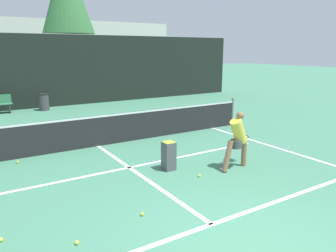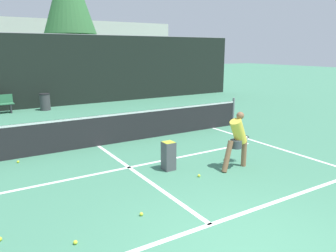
{
  "view_description": "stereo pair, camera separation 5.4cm",
  "coord_description": "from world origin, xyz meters",
  "px_view_note": "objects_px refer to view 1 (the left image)",
  "views": [
    {
      "loc": [
        -3.29,
        -2.98,
        2.89
      ],
      "look_at": [
        1.11,
        4.05,
        0.95
      ],
      "focal_mm": 35.0,
      "sensor_mm": 36.0,
      "label": 1
    },
    {
      "loc": [
        -3.24,
        -3.01,
        2.89
      ],
      "look_at": [
        1.11,
        4.05,
        0.95
      ],
      "focal_mm": 35.0,
      "sensor_mm": 36.0,
      "label": 2
    }
  ],
  "objects_px": {
    "trash_bin": "(44,102)",
    "ball_hopper": "(169,155)",
    "parked_car": "(71,86)",
    "player_practicing": "(238,138)"
  },
  "relations": [
    {
      "from": "ball_hopper",
      "to": "trash_bin",
      "type": "relative_size",
      "value": 0.87
    },
    {
      "from": "trash_bin",
      "to": "ball_hopper",
      "type": "bearing_deg",
      "value": -85.24
    },
    {
      "from": "player_practicing",
      "to": "ball_hopper",
      "type": "height_order",
      "value": "player_practicing"
    },
    {
      "from": "ball_hopper",
      "to": "parked_car",
      "type": "bearing_deg",
      "value": 83.15
    },
    {
      "from": "trash_bin",
      "to": "parked_car",
      "type": "distance_m",
      "value": 4.95
    },
    {
      "from": "trash_bin",
      "to": "parked_car",
      "type": "bearing_deg",
      "value": 58.78
    },
    {
      "from": "parked_car",
      "to": "ball_hopper",
      "type": "bearing_deg",
      "value": -96.85
    },
    {
      "from": "player_practicing",
      "to": "ball_hopper",
      "type": "relative_size",
      "value": 2.01
    },
    {
      "from": "ball_hopper",
      "to": "player_practicing",
      "type": "bearing_deg",
      "value": -28.22
    },
    {
      "from": "ball_hopper",
      "to": "parked_car",
      "type": "relative_size",
      "value": 0.16
    }
  ]
}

